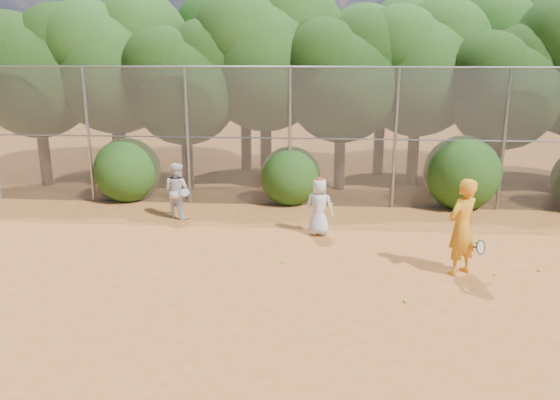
{
  "coord_description": "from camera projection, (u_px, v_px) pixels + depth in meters",
  "views": [
    {
      "loc": [
        -0.01,
        -9.59,
        4.38
      ],
      "look_at": [
        -1.0,
        2.5,
        1.1
      ],
      "focal_mm": 35.0,
      "sensor_mm": 36.0,
      "label": 1
    }
  ],
  "objects": [
    {
      "name": "tree_4",
      "position": [
        344.0,
        73.0,
        17.27
      ],
      "size": [
        4.19,
        3.64,
        5.73
      ],
      "color": "black",
      "rests_on": "ground"
    },
    {
      "name": "ball_2",
      "position": [
        405.0,
        301.0,
        9.88
      ],
      "size": [
        0.07,
        0.07,
        0.07
      ],
      "primitive_type": "sphere",
      "color": "#B4CF25",
      "rests_on": "ground"
    },
    {
      "name": "bush_0",
      "position": [
        127.0,
        167.0,
        16.64
      ],
      "size": [
        2.0,
        2.0,
        2.0
      ],
      "primitive_type": "sphere",
      "color": "#1D4310",
      "rests_on": "ground"
    },
    {
      "name": "ball_1",
      "position": [
        477.0,
        242.0,
        12.94
      ],
      "size": [
        0.07,
        0.07,
        0.07
      ],
      "primitive_type": "sphere",
      "color": "#B4CF25",
      "rests_on": "ground"
    },
    {
      "name": "bush_1",
      "position": [
        290.0,
        173.0,
        16.27
      ],
      "size": [
        1.8,
        1.8,
        1.8
      ],
      "primitive_type": "sphere",
      "color": "#1D4310",
      "rests_on": "ground"
    },
    {
      "name": "ball_3",
      "position": [
        539.0,
        270.0,
        11.3
      ],
      "size": [
        0.07,
        0.07,
        0.07
      ],
      "primitive_type": "sphere",
      "color": "#B4CF25",
      "rests_on": "ground"
    },
    {
      "name": "tree_12",
      "position": [
        511.0,
        49.0,
        19.49
      ],
      "size": [
        5.02,
        4.37,
        6.88
      ],
      "color": "black",
      "rests_on": "ground"
    },
    {
      "name": "tree_11",
      "position": [
        385.0,
        59.0,
        19.35
      ],
      "size": [
        4.64,
        4.03,
        6.35
      ],
      "color": "black",
      "rests_on": "ground"
    },
    {
      "name": "tree_3",
      "position": [
        267.0,
        52.0,
        17.88
      ],
      "size": [
        4.89,
        4.26,
        6.7
      ],
      "color": "black",
      "rests_on": "ground"
    },
    {
      "name": "tree_6",
      "position": [
        507.0,
        83.0,
        16.75
      ],
      "size": [
        3.86,
        3.36,
        5.29
      ],
      "color": "black",
      "rests_on": "ground"
    },
    {
      "name": "player_white",
      "position": [
        177.0,
        191.0,
        14.79
      ],
      "size": [
        0.93,
        0.86,
        1.53
      ],
      "rotation": [
        0.0,
        0.0,
        2.7
      ],
      "color": "silver",
      "rests_on": "ground"
    },
    {
      "name": "bush_2",
      "position": [
        462.0,
        170.0,
        15.83
      ],
      "size": [
        2.2,
        2.2,
        2.2
      ],
      "primitive_type": "sphere",
      "color": "#1D4310",
      "rests_on": "ground"
    },
    {
      "name": "ground",
      "position": [
        322.0,
        291.0,
        10.37
      ],
      "size": [
        80.0,
        80.0,
        0.0
      ],
      "primitive_type": "plane",
      "color": "#AC6026",
      "rests_on": "ground"
    },
    {
      "name": "fence_back",
      "position": [
        321.0,
        137.0,
        15.61
      ],
      "size": [
        20.05,
        0.09,
        4.03
      ],
      "color": "gray",
      "rests_on": "ground"
    },
    {
      "name": "ball_5",
      "position": [
        479.0,
        241.0,
        13.01
      ],
      "size": [
        0.07,
        0.07,
        0.07
      ],
      "primitive_type": "sphere",
      "color": "#B4CF25",
      "rests_on": "ground"
    },
    {
      "name": "ball_4",
      "position": [
        283.0,
        261.0,
        11.75
      ],
      "size": [
        0.07,
        0.07,
        0.07
      ],
      "primitive_type": "sphere",
      "color": "#B4CF25",
      "rests_on": "ground"
    },
    {
      "name": "tree_10",
      "position": [
        247.0,
        46.0,
        20.02
      ],
      "size": [
        5.15,
        4.48,
        7.06
      ],
      "color": "black",
      "rests_on": "ground"
    },
    {
      "name": "player_yellow",
      "position": [
        462.0,
        227.0,
        10.95
      ],
      "size": [
        0.93,
        0.83,
        1.99
      ],
      "rotation": [
        0.0,
        0.0,
        3.81
      ],
      "color": "orange",
      "rests_on": "ground"
    },
    {
      "name": "ball_0",
      "position": [
        495.0,
        273.0,
        11.11
      ],
      "size": [
        0.07,
        0.07,
        0.07
      ],
      "primitive_type": "sphere",
      "color": "#B4CF25",
      "rests_on": "ground"
    },
    {
      "name": "tree_0",
      "position": [
        37.0,
        67.0,
        17.82
      ],
      "size": [
        4.38,
        3.81,
        6.0
      ],
      "color": "black",
      "rests_on": "ground"
    },
    {
      "name": "player_teen",
      "position": [
        319.0,
        206.0,
        13.41
      ],
      "size": [
        0.79,
        0.61,
        1.46
      ],
      "rotation": [
        0.0,
        0.0,
        2.9
      ],
      "color": "silver",
      "rests_on": "ground"
    },
    {
      "name": "tree_2",
      "position": [
        186.0,
        79.0,
        17.32
      ],
      "size": [
        3.99,
        3.47,
        5.47
      ],
      "color": "black",
      "rests_on": "ground"
    },
    {
      "name": "tree_1",
      "position": [
        116.0,
        59.0,
        18.05
      ],
      "size": [
        4.64,
        4.03,
        6.35
      ],
      "color": "black",
      "rests_on": "ground"
    },
    {
      "name": "tree_9",
      "position": [
        113.0,
        54.0,
        20.29
      ],
      "size": [
        4.83,
        4.2,
        6.62
      ],
      "color": "black",
      "rests_on": "ground"
    },
    {
      "name": "tree_5",
      "position": [
        420.0,
        63.0,
        17.77
      ],
      "size": [
        4.51,
        3.92,
        6.17
      ],
      "color": "black",
      "rests_on": "ground"
    }
  ]
}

